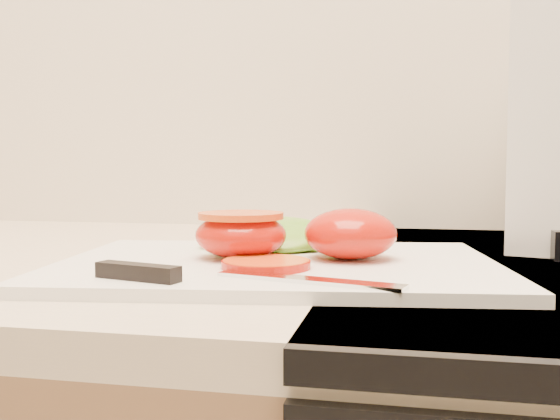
# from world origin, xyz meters

# --- Properties ---
(cutting_board) EXTENTS (0.42, 0.33, 0.01)m
(cutting_board) POSITION_xyz_m (0.12, 1.58, 0.94)
(cutting_board) COLOR white
(cutting_board) RESTS_ON counter
(tomato_half_dome) EXTENTS (0.09, 0.09, 0.05)m
(tomato_half_dome) POSITION_xyz_m (0.18, 1.60, 0.96)
(tomato_half_dome) COLOR red
(tomato_half_dome) RESTS_ON cutting_board
(tomato_half_cut) EXTENTS (0.09, 0.09, 0.04)m
(tomato_half_cut) POSITION_xyz_m (0.08, 1.58, 0.96)
(tomato_half_cut) COLOR red
(tomato_half_cut) RESTS_ON cutting_board
(tomato_slice_0) EXTENTS (0.07, 0.07, 0.01)m
(tomato_slice_0) POSITION_xyz_m (0.12, 1.53, 0.94)
(tomato_slice_0) COLOR orange
(tomato_slice_0) RESTS_ON cutting_board
(lettuce_leaf_0) EXTENTS (0.16, 0.12, 0.03)m
(lettuce_leaf_0) POSITION_xyz_m (0.09, 1.66, 0.95)
(lettuce_leaf_0) COLOR #6FC434
(lettuce_leaf_0) RESTS_ON cutting_board
(lettuce_leaf_1) EXTENTS (0.11, 0.12, 0.02)m
(lettuce_leaf_1) POSITION_xyz_m (0.14, 1.67, 0.95)
(lettuce_leaf_1) COLOR #6FC434
(lettuce_leaf_1) RESTS_ON cutting_board
(knife) EXTENTS (0.24, 0.06, 0.01)m
(knife) POSITION_xyz_m (0.08, 1.47, 0.94)
(knife) COLOR silver
(knife) RESTS_ON cutting_board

